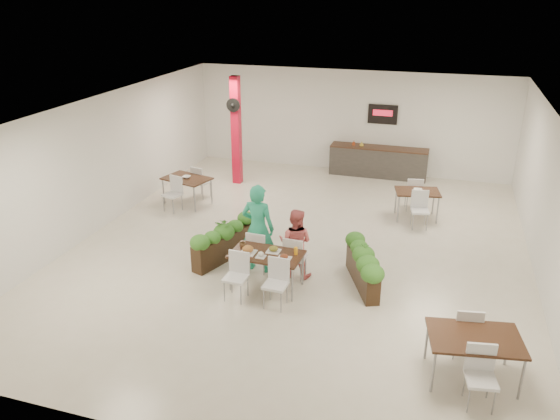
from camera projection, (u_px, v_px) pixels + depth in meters
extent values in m
plane|color=beige|center=(300.00, 248.00, 12.52)|extent=(12.00, 12.00, 0.00)
cube|color=white|center=(350.00, 121.00, 17.21)|extent=(10.00, 0.10, 3.20)
cube|color=white|center=(172.00, 341.00, 6.61)|extent=(10.00, 0.10, 3.20)
cube|color=white|center=(103.00, 162.00, 13.27)|extent=(0.10, 12.00, 3.20)
cube|color=white|center=(550.00, 208.00, 10.55)|extent=(0.10, 12.00, 3.20)
cube|color=white|center=(302.00, 109.00, 11.30)|extent=(10.00, 12.00, 0.04)
cube|color=red|center=(236.00, 131.00, 16.08)|extent=(0.25, 0.25, 3.20)
cylinder|color=black|center=(233.00, 105.00, 15.61)|extent=(0.40, 0.06, 0.40)
sphere|color=black|center=(233.00, 105.00, 15.58)|extent=(0.12, 0.12, 0.12)
cube|color=#312E2C|center=(378.00, 162.00, 17.07)|extent=(3.00, 0.60, 0.90)
cube|color=black|center=(379.00, 148.00, 16.89)|extent=(3.00, 0.62, 0.04)
cube|color=black|center=(383.00, 114.00, 16.78)|extent=(0.90, 0.04, 0.60)
cube|color=red|center=(383.00, 113.00, 16.74)|extent=(0.60, 0.02, 0.18)
imported|color=#9E3C1A|center=(354.00, 142.00, 17.06)|extent=(0.09, 0.09, 0.19)
imported|color=gold|center=(362.00, 143.00, 17.00)|extent=(0.13, 0.13, 0.17)
cube|color=black|center=(267.00, 254.00, 10.62)|extent=(1.43, 0.86, 0.04)
cylinder|color=gray|center=(230.00, 274.00, 10.67)|extent=(0.04, 0.04, 0.71)
cylinder|color=gray|center=(292.00, 285.00, 10.27)|extent=(0.04, 0.04, 0.71)
cylinder|color=gray|center=(244.00, 259.00, 11.26)|extent=(0.04, 0.04, 0.71)
cylinder|color=gray|center=(303.00, 269.00, 10.87)|extent=(0.04, 0.04, 0.71)
cube|color=white|center=(259.00, 251.00, 11.38)|extent=(0.44, 0.44, 0.05)
cube|color=white|center=(255.00, 244.00, 11.12)|extent=(0.42, 0.06, 0.45)
cylinder|color=gray|center=(270.00, 259.00, 11.56)|extent=(0.02, 0.02, 0.43)
cylinder|color=gray|center=(255.00, 256.00, 11.67)|extent=(0.02, 0.02, 0.43)
cylinder|color=gray|center=(264.00, 266.00, 11.27)|extent=(0.02, 0.02, 0.43)
cylinder|color=gray|center=(249.00, 263.00, 11.37)|extent=(0.02, 0.02, 0.43)
cube|color=white|center=(295.00, 257.00, 11.13)|extent=(0.44, 0.44, 0.05)
cube|color=white|center=(293.00, 250.00, 10.87)|extent=(0.42, 0.06, 0.45)
cylinder|color=gray|center=(306.00, 265.00, 11.32)|extent=(0.02, 0.02, 0.43)
cylinder|color=gray|center=(290.00, 262.00, 11.42)|extent=(0.02, 0.02, 0.43)
cylinder|color=gray|center=(301.00, 272.00, 11.02)|extent=(0.02, 0.02, 0.43)
cylinder|color=gray|center=(285.00, 269.00, 11.12)|extent=(0.02, 0.02, 0.43)
cube|color=white|center=(236.00, 278.00, 10.33)|extent=(0.44, 0.44, 0.05)
cube|color=white|center=(239.00, 262.00, 10.40)|extent=(0.42, 0.06, 0.45)
cylinder|color=gray|center=(224.00, 292.00, 10.33)|extent=(0.02, 0.02, 0.43)
cylinder|color=gray|center=(241.00, 295.00, 10.22)|extent=(0.02, 0.02, 0.43)
cylinder|color=gray|center=(232.00, 283.00, 10.62)|extent=(0.02, 0.02, 0.43)
cylinder|color=gray|center=(248.00, 286.00, 10.52)|extent=(0.02, 0.02, 0.43)
cube|color=white|center=(275.00, 285.00, 10.08)|extent=(0.44, 0.44, 0.05)
cube|color=white|center=(279.00, 269.00, 10.15)|extent=(0.42, 0.06, 0.45)
cylinder|color=gray|center=(264.00, 299.00, 10.08)|extent=(0.02, 0.02, 0.43)
cylinder|color=gray|center=(281.00, 302.00, 9.97)|extent=(0.02, 0.02, 0.43)
cylinder|color=gray|center=(270.00, 290.00, 10.38)|extent=(0.02, 0.02, 0.43)
cylinder|color=gray|center=(287.00, 293.00, 10.27)|extent=(0.02, 0.02, 0.43)
cube|color=white|center=(248.00, 253.00, 10.63)|extent=(0.31, 0.31, 0.01)
ellipsoid|color=brown|center=(248.00, 249.00, 10.61)|extent=(0.22, 0.22, 0.13)
cube|color=white|center=(273.00, 251.00, 10.69)|extent=(0.27, 0.27, 0.01)
ellipsoid|color=#C86E23|center=(273.00, 248.00, 10.66)|extent=(0.18, 0.18, 0.11)
cube|color=white|center=(284.00, 259.00, 10.39)|extent=(0.27, 0.27, 0.01)
ellipsoid|color=#501D10|center=(284.00, 256.00, 10.36)|extent=(0.16, 0.16, 0.10)
cube|color=white|center=(261.00, 257.00, 10.47)|extent=(0.19, 0.19, 0.01)
ellipsoid|color=white|center=(261.00, 255.00, 10.46)|extent=(0.12, 0.12, 0.07)
cylinder|color=#FFA91A|center=(296.00, 251.00, 10.55)|extent=(0.07, 0.07, 0.15)
imported|color=brown|center=(243.00, 245.00, 10.85)|extent=(0.12, 0.12, 0.10)
imported|color=#26A67B|center=(258.00, 228.00, 11.22)|extent=(0.71, 0.48, 1.91)
imported|color=#D86062|center=(295.00, 243.00, 11.09)|extent=(0.73, 0.58, 1.47)
cube|color=black|center=(225.00, 247.00, 11.92)|extent=(0.87, 1.76, 0.59)
ellipsoid|color=#235E1A|center=(200.00, 241.00, 11.22)|extent=(0.40, 0.40, 0.32)
ellipsoid|color=#235E1A|center=(212.00, 235.00, 11.49)|extent=(0.40, 0.40, 0.32)
ellipsoid|color=#235E1A|center=(224.00, 229.00, 11.76)|extent=(0.40, 0.40, 0.32)
ellipsoid|color=#235E1A|center=(235.00, 224.00, 12.03)|extent=(0.40, 0.40, 0.32)
ellipsoid|color=#235E1A|center=(246.00, 219.00, 12.30)|extent=(0.40, 0.40, 0.32)
imported|color=#235E1A|center=(224.00, 226.00, 11.74)|extent=(0.34, 0.30, 0.38)
cube|color=black|center=(362.00, 272.00, 10.89)|extent=(0.91, 1.61, 0.55)
ellipsoid|color=#235E1A|center=(373.00, 271.00, 10.12)|extent=(0.40, 0.40, 0.32)
ellipsoid|color=#235E1A|center=(368.00, 263.00, 10.43)|extent=(0.40, 0.40, 0.32)
ellipsoid|color=#235E1A|center=(363.00, 255.00, 10.74)|extent=(0.40, 0.40, 0.32)
ellipsoid|color=#235E1A|center=(359.00, 247.00, 11.05)|extent=(0.40, 0.40, 0.32)
ellipsoid|color=#235E1A|center=(355.00, 240.00, 11.35)|extent=(0.40, 0.40, 0.32)
imported|color=#235E1A|center=(364.00, 252.00, 10.72)|extent=(0.20, 0.20, 0.36)
cube|color=black|center=(187.00, 179.00, 14.78)|extent=(1.41, 1.12, 0.04)
cylinder|color=gray|center=(164.00, 191.00, 14.92)|extent=(0.04, 0.04, 0.71)
cylinder|color=gray|center=(195.00, 199.00, 14.37)|extent=(0.04, 0.04, 0.71)
cylinder|color=gray|center=(181.00, 184.00, 15.47)|extent=(0.04, 0.04, 0.71)
cylinder|color=gray|center=(212.00, 192.00, 14.92)|extent=(0.04, 0.04, 0.71)
cube|color=white|center=(202.00, 182.00, 15.35)|extent=(0.52, 0.52, 0.05)
cube|color=white|center=(197.00, 175.00, 15.11)|extent=(0.42, 0.15, 0.45)
cylinder|color=gray|center=(210.00, 189.00, 15.49)|extent=(0.02, 0.02, 0.43)
cylinder|color=gray|center=(201.00, 187.00, 15.66)|extent=(0.02, 0.02, 0.43)
cylinder|color=gray|center=(203.00, 193.00, 15.23)|extent=(0.02, 0.02, 0.43)
cylinder|color=gray|center=(193.00, 191.00, 15.39)|extent=(0.02, 0.02, 0.43)
cube|color=white|center=(172.00, 195.00, 14.42)|extent=(0.52, 0.52, 0.05)
cube|color=white|center=(176.00, 184.00, 14.47)|extent=(0.42, 0.15, 0.45)
cylinder|color=gray|center=(164.00, 204.00, 14.46)|extent=(0.02, 0.02, 0.43)
cylinder|color=gray|center=(173.00, 206.00, 14.29)|extent=(0.02, 0.02, 0.43)
cylinder|color=gray|center=(172.00, 200.00, 14.72)|extent=(0.02, 0.02, 0.43)
cylinder|color=gray|center=(182.00, 202.00, 14.56)|extent=(0.02, 0.02, 0.43)
imported|color=white|center=(187.00, 177.00, 14.76)|extent=(0.22, 0.22, 0.05)
cube|color=black|center=(418.00, 192.00, 13.84)|extent=(1.22, 0.94, 0.04)
cylinder|color=gray|center=(398.00, 209.00, 13.74)|extent=(0.04, 0.04, 0.71)
cylinder|color=gray|center=(438.00, 211.00, 13.66)|extent=(0.04, 0.04, 0.71)
cylinder|color=gray|center=(396.00, 200.00, 14.30)|extent=(0.04, 0.04, 0.71)
cylinder|color=gray|center=(433.00, 202.00, 14.22)|extent=(0.04, 0.04, 0.71)
cube|color=white|center=(413.00, 194.00, 14.50)|extent=(0.50, 0.50, 0.05)
cube|color=white|center=(415.00, 187.00, 14.23)|extent=(0.42, 0.13, 0.45)
cylinder|color=gray|center=(418.00, 200.00, 14.73)|extent=(0.02, 0.02, 0.43)
cylinder|color=gray|center=(405.00, 199.00, 14.76)|extent=(0.02, 0.02, 0.43)
cylinder|color=gray|center=(420.00, 204.00, 14.42)|extent=(0.02, 0.02, 0.43)
cylinder|color=gray|center=(407.00, 204.00, 14.45)|extent=(0.02, 0.02, 0.43)
cube|color=white|center=(420.00, 211.00, 13.39)|extent=(0.50, 0.50, 0.05)
cube|color=white|center=(420.00, 199.00, 13.47)|extent=(0.42, 0.13, 0.45)
cylinder|color=gray|center=(413.00, 222.00, 13.34)|extent=(0.02, 0.02, 0.43)
cylinder|color=gray|center=(427.00, 223.00, 13.31)|extent=(0.02, 0.02, 0.43)
cylinder|color=gray|center=(411.00, 217.00, 13.65)|extent=(0.02, 0.02, 0.43)
cylinder|color=gray|center=(425.00, 217.00, 13.63)|extent=(0.02, 0.02, 0.43)
imported|color=white|center=(418.00, 190.00, 13.82)|extent=(0.22, 0.22, 0.05)
cube|color=black|center=(475.00, 338.00, 8.11)|extent=(1.49, 1.13, 0.04)
cylinder|color=gray|center=(433.00, 372.00, 7.97)|extent=(0.04, 0.04, 0.71)
cylinder|color=gray|center=(522.00, 379.00, 7.82)|extent=(0.04, 0.04, 0.71)
cylinder|color=gray|center=(427.00, 340.00, 8.69)|extent=(0.04, 0.04, 0.71)
cylinder|color=gray|center=(508.00, 346.00, 8.54)|extent=(0.04, 0.04, 0.71)
cube|color=white|center=(465.00, 330.00, 8.77)|extent=(0.49, 0.49, 0.05)
cube|color=white|center=(470.00, 324.00, 8.50)|extent=(0.42, 0.11, 0.45)
cylinder|color=gray|center=(472.00, 337.00, 8.99)|extent=(0.02, 0.02, 0.43)
cylinder|color=gray|center=(451.00, 335.00, 9.03)|extent=(0.02, 0.02, 0.43)
cylinder|color=gray|center=(476.00, 350.00, 8.68)|extent=(0.02, 0.02, 0.43)
cylinder|color=gray|center=(454.00, 348.00, 8.72)|extent=(0.02, 0.02, 0.43)
cube|color=white|center=(481.00, 380.00, 7.67)|extent=(0.49, 0.49, 0.05)
cube|color=white|center=(481.00, 357.00, 7.75)|extent=(0.42, 0.11, 0.45)
cylinder|color=gray|center=(469.00, 400.00, 7.62)|extent=(0.02, 0.02, 0.43)
cylinder|color=gray|center=(494.00, 403.00, 7.58)|extent=(0.02, 0.02, 0.43)
cylinder|color=gray|center=(464.00, 384.00, 7.93)|extent=(0.02, 0.02, 0.43)
cylinder|color=gray|center=(488.00, 386.00, 7.89)|extent=(0.02, 0.02, 0.43)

